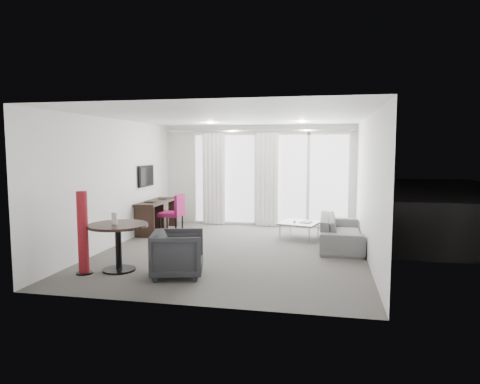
% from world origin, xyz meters
% --- Properties ---
extents(floor, '(5.00, 6.00, 0.00)m').
position_xyz_m(floor, '(0.00, 0.00, 0.00)').
color(floor, '#54514D').
rests_on(floor, ground).
extents(ceiling, '(5.00, 6.00, 0.00)m').
position_xyz_m(ceiling, '(0.00, 0.00, 2.60)').
color(ceiling, white).
rests_on(ceiling, ground).
extents(wall_left, '(0.00, 6.00, 2.60)m').
position_xyz_m(wall_left, '(-2.50, 0.00, 1.30)').
color(wall_left, silver).
rests_on(wall_left, ground).
extents(wall_right, '(0.00, 6.00, 2.60)m').
position_xyz_m(wall_right, '(2.50, 0.00, 1.30)').
color(wall_right, silver).
rests_on(wall_right, ground).
extents(wall_front, '(5.00, 0.00, 2.60)m').
position_xyz_m(wall_front, '(0.00, -3.00, 1.30)').
color(wall_front, silver).
rests_on(wall_front, ground).
extents(window_panel, '(4.00, 0.02, 2.38)m').
position_xyz_m(window_panel, '(0.30, 2.98, 1.20)').
color(window_panel, white).
rests_on(window_panel, ground).
extents(window_frame, '(4.10, 0.06, 2.44)m').
position_xyz_m(window_frame, '(0.30, 2.97, 1.20)').
color(window_frame, white).
rests_on(window_frame, ground).
extents(curtain_left, '(0.60, 0.20, 2.38)m').
position_xyz_m(curtain_left, '(-1.15, 2.82, 1.20)').
color(curtain_left, white).
rests_on(curtain_left, ground).
extents(curtain_right, '(0.60, 0.20, 2.38)m').
position_xyz_m(curtain_right, '(0.25, 2.82, 1.20)').
color(curtain_right, white).
rests_on(curtain_right, ground).
extents(curtain_track, '(4.80, 0.04, 0.04)m').
position_xyz_m(curtain_track, '(0.00, 2.82, 2.45)').
color(curtain_track, '#B2B2B7').
rests_on(curtain_track, ceiling).
extents(downlight_a, '(0.12, 0.12, 0.02)m').
position_xyz_m(downlight_a, '(-0.90, 1.60, 2.59)').
color(downlight_a, '#FFE0B2').
rests_on(downlight_a, ceiling).
extents(downlight_b, '(0.12, 0.12, 0.02)m').
position_xyz_m(downlight_b, '(1.20, 1.60, 2.59)').
color(downlight_b, '#FFE0B2').
rests_on(downlight_b, ceiling).
extents(desk, '(0.50, 1.60, 0.75)m').
position_xyz_m(desk, '(-2.23, 1.54, 0.37)').
color(desk, black).
rests_on(desk, floor).
extents(tv, '(0.05, 0.80, 0.50)m').
position_xyz_m(tv, '(-2.46, 1.45, 1.35)').
color(tv, black).
rests_on(tv, wall_left).
extents(desk_chair, '(0.54, 0.51, 0.95)m').
position_xyz_m(desk_chair, '(-1.76, 1.24, 0.47)').
color(desk_chair, maroon).
rests_on(desk_chair, floor).
extents(round_table, '(1.09, 1.09, 0.77)m').
position_xyz_m(round_table, '(-1.56, -1.72, 0.39)').
color(round_table, black).
rests_on(round_table, floor).
extents(menu_card, '(0.11, 0.04, 0.19)m').
position_xyz_m(menu_card, '(-1.59, -1.77, 0.72)').
color(menu_card, white).
rests_on(menu_card, round_table).
extents(red_lamp, '(0.31, 0.31, 1.33)m').
position_xyz_m(red_lamp, '(-2.03, -1.99, 0.66)').
color(red_lamp, maroon).
rests_on(red_lamp, floor).
extents(tub_armchair, '(0.96, 0.94, 0.72)m').
position_xyz_m(tub_armchair, '(-0.50, -1.83, 0.36)').
color(tub_armchair, '#26272B').
rests_on(tub_armchair, floor).
extents(coffee_table, '(0.99, 0.99, 0.36)m').
position_xyz_m(coffee_table, '(1.18, 1.44, 0.18)').
color(coffee_table, gray).
rests_on(coffee_table, floor).
extents(remote, '(0.06, 0.18, 0.02)m').
position_xyz_m(remote, '(1.08, 1.44, 0.36)').
color(remote, black).
rests_on(remote, coffee_table).
extents(magazine, '(0.29, 0.33, 0.02)m').
position_xyz_m(magazine, '(1.33, 1.45, 0.36)').
color(magazine, gray).
rests_on(magazine, coffee_table).
extents(sofa, '(0.83, 2.12, 0.62)m').
position_xyz_m(sofa, '(2.07, 0.84, 0.31)').
color(sofa, slate).
rests_on(sofa, floor).
extents(terrace_slab, '(5.60, 3.00, 0.12)m').
position_xyz_m(terrace_slab, '(0.30, 4.50, -0.06)').
color(terrace_slab, '#4D4D50').
rests_on(terrace_slab, ground).
extents(rattan_chair_a, '(0.69, 0.69, 0.83)m').
position_xyz_m(rattan_chair_a, '(0.44, 4.69, 0.42)').
color(rattan_chair_a, '#4F3820').
rests_on(rattan_chair_a, terrace_slab).
extents(rattan_chair_b, '(0.65, 0.65, 0.80)m').
position_xyz_m(rattan_chair_b, '(2.35, 4.49, 0.40)').
color(rattan_chair_b, '#4F3820').
rests_on(rattan_chair_b, terrace_slab).
extents(rattan_table, '(0.60, 0.60, 0.48)m').
position_xyz_m(rattan_table, '(1.47, 4.58, 0.24)').
color(rattan_table, '#4F3820').
rests_on(rattan_table, terrace_slab).
extents(balustrade, '(5.50, 0.06, 1.05)m').
position_xyz_m(balustrade, '(0.30, 5.95, 0.50)').
color(balustrade, '#B2B2B7').
rests_on(balustrade, terrace_slab).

